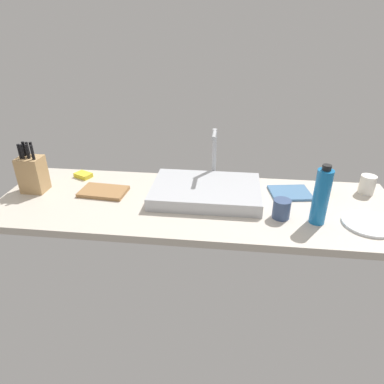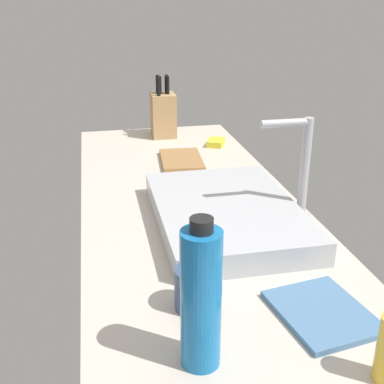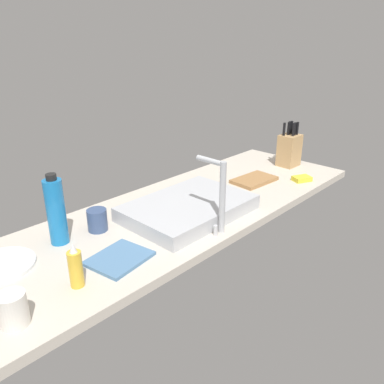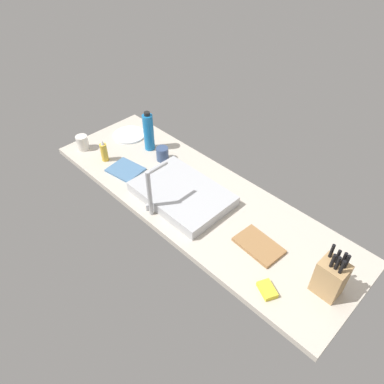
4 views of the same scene
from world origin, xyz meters
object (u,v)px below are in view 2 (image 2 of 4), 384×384
(water_bottle, at_px, (201,298))
(dish_towel, at_px, (322,312))
(sink_basin, at_px, (226,214))
(cutting_board, at_px, (181,160))
(dish_sponge, at_px, (216,142))
(faucet, at_px, (300,164))
(coffee_mug, at_px, (194,288))
(knife_block, at_px, (163,114))

(water_bottle, bearing_deg, dish_towel, 106.35)
(dish_towel, bearing_deg, sink_basin, -169.65)
(sink_basin, bearing_deg, cutting_board, -177.42)
(sink_basin, bearing_deg, dish_sponge, 167.76)
(cutting_board, xyz_separation_m, dish_towel, (0.93, 0.10, -0.00))
(faucet, xyz_separation_m, dish_sponge, (-0.72, -0.04, -0.15))
(cutting_board, relative_size, coffee_mug, 2.63)
(dish_towel, height_order, coffee_mug, coffee_mug)
(coffee_mug, bearing_deg, water_bottle, -7.90)
(knife_block, relative_size, water_bottle, 0.95)
(faucet, relative_size, dish_sponge, 3.14)
(faucet, xyz_separation_m, cutting_board, (-0.54, -0.21, -0.16))
(water_bottle, bearing_deg, sink_basin, 159.98)
(faucet, height_order, knife_block, faucet)
(faucet, bearing_deg, coffee_mug, -47.46)
(water_bottle, bearing_deg, knife_block, 173.88)
(water_bottle, height_order, dish_sponge, water_bottle)
(cutting_board, xyz_separation_m, coffee_mug, (0.85, -0.13, 0.03))
(knife_block, distance_m, cutting_board, 0.36)
(cutting_board, distance_m, dish_sponge, 0.25)
(sink_basin, height_order, cutting_board, sink_basin)
(faucet, height_order, dish_towel, faucet)
(faucet, height_order, coffee_mug, faucet)
(knife_block, bearing_deg, dish_sponge, 47.30)
(sink_basin, bearing_deg, knife_block, -177.77)
(water_bottle, height_order, dish_towel, water_bottle)
(faucet, height_order, cutting_board, faucet)
(faucet, distance_m, dish_towel, 0.43)
(cutting_board, xyz_separation_m, water_bottle, (1.00, -0.16, 0.12))
(coffee_mug, bearing_deg, sink_basin, 155.17)
(knife_block, distance_m, dish_sponge, 0.27)
(water_bottle, bearing_deg, cutting_board, 171.18)
(knife_block, height_order, cutting_board, knife_block)
(coffee_mug, bearing_deg, dish_towel, 72.40)
(water_bottle, distance_m, dish_towel, 0.29)
(dish_towel, height_order, dish_sponge, dish_sponge)
(dish_sponge, bearing_deg, dish_towel, -3.81)
(cutting_board, bearing_deg, knife_block, -178.28)
(knife_block, relative_size, dish_towel, 1.29)
(cutting_board, relative_size, dish_sponge, 2.52)
(faucet, relative_size, cutting_board, 1.24)
(sink_basin, xyz_separation_m, dish_towel, (0.42, 0.08, -0.02))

